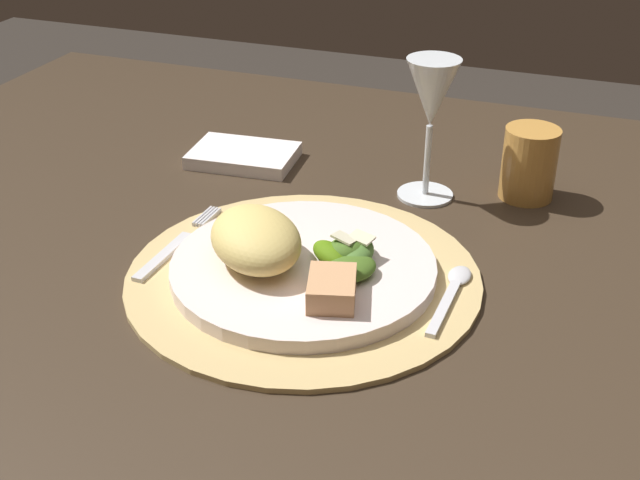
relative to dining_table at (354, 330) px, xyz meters
The scene contains 11 objects.
dining_table is the anchor object (origin of this frame).
placemat 0.17m from the dining_table, 104.57° to the right, with size 0.37×0.37×0.01m, color tan.
dinner_plate 0.17m from the dining_table, 104.57° to the right, with size 0.28×0.28×0.02m, color silver.
pasta_serving 0.22m from the dining_table, 122.05° to the right, with size 0.13×0.09×0.05m, color #E0C46C.
salad_greens 0.18m from the dining_table, 77.88° to the right, with size 0.09×0.10×0.03m.
bread_piece 0.23m from the dining_table, 80.85° to the right, with size 0.06×0.04×0.02m, color tan.
fork 0.24m from the dining_table, 151.33° to the right, with size 0.02×0.17×0.00m.
spoon 0.20m from the dining_table, 31.08° to the right, with size 0.02×0.13×0.01m.
napkin 0.29m from the dining_table, 144.56° to the left, with size 0.14×0.09×0.02m, color white.
wine_glass 0.29m from the dining_table, 70.76° to the left, with size 0.07×0.07×0.18m.
amber_tumbler 0.30m from the dining_table, 46.99° to the left, with size 0.07×0.07×0.09m, color #C98C3F.
Camera 1 is at (0.24, -0.78, 1.21)m, focal length 46.22 mm.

